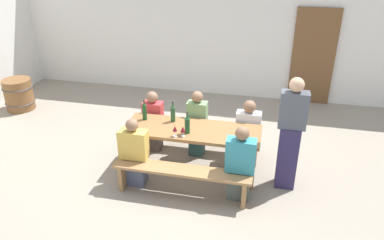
{
  "coord_description": "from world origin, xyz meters",
  "views": [
    {
      "loc": [
        1.11,
        -4.92,
        3.39
      ],
      "look_at": [
        0.0,
        0.0,
        0.9
      ],
      "focal_mm": 34.78,
      "sensor_mm": 36.0,
      "label": 1
    }
  ],
  "objects_px": {
    "seated_guest_far_2": "(248,133)",
    "standing_host": "(290,136)",
    "wine_glass_1": "(183,129)",
    "bench_near": "(182,175)",
    "wine_glass_0": "(175,129)",
    "wine_barrel": "(19,94)",
    "seated_guest_near_1": "(240,165)",
    "seated_guest_far_1": "(197,125)",
    "seated_guest_near_0": "(134,154)",
    "tasting_table": "(192,133)",
    "wine_bottle_2": "(145,112)",
    "seated_guest_far_0": "(153,122)",
    "wine_bottle_0": "(187,125)",
    "wine_bottle_1": "(173,114)",
    "wooden_door": "(313,57)",
    "bench_far": "(201,131)"
  },
  "relations": [
    {
      "from": "seated_guest_far_2",
      "to": "standing_host",
      "type": "height_order",
      "value": "standing_host"
    },
    {
      "from": "wine_glass_1",
      "to": "standing_host",
      "type": "relative_size",
      "value": 0.09
    },
    {
      "from": "bench_near",
      "to": "wine_glass_0",
      "type": "bearing_deg",
      "value": 116.55
    },
    {
      "from": "wine_barrel",
      "to": "seated_guest_far_2",
      "type": "bearing_deg",
      "value": -11.14
    },
    {
      "from": "seated_guest_near_1",
      "to": "seated_guest_far_1",
      "type": "distance_m",
      "value": 1.34
    },
    {
      "from": "bench_near",
      "to": "seated_guest_near_0",
      "type": "distance_m",
      "value": 0.79
    },
    {
      "from": "seated_guest_near_1",
      "to": "tasting_table",
      "type": "bearing_deg",
      "value": 57.1
    },
    {
      "from": "wine_bottle_2",
      "to": "seated_guest_near_0",
      "type": "relative_size",
      "value": 0.31
    },
    {
      "from": "wine_glass_0",
      "to": "seated_guest_near_1",
      "type": "relative_size",
      "value": 0.15
    },
    {
      "from": "seated_guest_near_0",
      "to": "seated_guest_far_0",
      "type": "height_order",
      "value": "seated_guest_far_0"
    },
    {
      "from": "bench_near",
      "to": "wine_barrel",
      "type": "distance_m",
      "value": 4.71
    },
    {
      "from": "wine_barrel",
      "to": "seated_guest_far_1",
      "type": "bearing_deg",
      "value": -13.35
    },
    {
      "from": "wine_bottle_0",
      "to": "wine_glass_1",
      "type": "xyz_separation_m",
      "value": [
        -0.04,
        -0.12,
        -0.02
      ]
    },
    {
      "from": "seated_guest_far_1",
      "to": "seated_guest_far_2",
      "type": "bearing_deg",
      "value": 90.0
    },
    {
      "from": "wine_bottle_1",
      "to": "wine_glass_0",
      "type": "xyz_separation_m",
      "value": [
        0.16,
        -0.48,
        -0.01
      ]
    },
    {
      "from": "tasting_table",
      "to": "wine_bottle_2",
      "type": "relative_size",
      "value": 6.18
    },
    {
      "from": "seated_guest_near_0",
      "to": "wine_bottle_1",
      "type": "bearing_deg",
      "value": -29.96
    },
    {
      "from": "seated_guest_near_1",
      "to": "wooden_door",
      "type": "bearing_deg",
      "value": -16.75
    },
    {
      "from": "wooden_door",
      "to": "seated_guest_far_0",
      "type": "height_order",
      "value": "wooden_door"
    },
    {
      "from": "wine_bottle_2",
      "to": "wine_glass_1",
      "type": "xyz_separation_m",
      "value": [
        0.73,
        -0.42,
        -0.02
      ]
    },
    {
      "from": "wine_bottle_2",
      "to": "seated_guest_far_2",
      "type": "distance_m",
      "value": 1.71
    },
    {
      "from": "bench_near",
      "to": "seated_guest_far_2",
      "type": "bearing_deg",
      "value": 55.46
    },
    {
      "from": "seated_guest_near_1",
      "to": "seated_guest_far_1",
      "type": "relative_size",
      "value": 0.98
    },
    {
      "from": "seated_guest_near_0",
      "to": "standing_host",
      "type": "bearing_deg",
      "value": -78.8
    },
    {
      "from": "tasting_table",
      "to": "seated_guest_near_1",
      "type": "distance_m",
      "value": 0.97
    },
    {
      "from": "seated_guest_near_0",
      "to": "wooden_door",
      "type": "bearing_deg",
      "value": -35.49
    },
    {
      "from": "wooden_door",
      "to": "wine_bottle_1",
      "type": "bearing_deg",
      "value": -126.66
    },
    {
      "from": "wine_glass_1",
      "to": "seated_guest_near_0",
      "type": "height_order",
      "value": "seated_guest_near_0"
    },
    {
      "from": "bench_near",
      "to": "wine_bottle_1",
      "type": "relative_size",
      "value": 5.92
    },
    {
      "from": "wine_bottle_2",
      "to": "wine_glass_1",
      "type": "height_order",
      "value": "wine_bottle_2"
    },
    {
      "from": "bench_near",
      "to": "seated_guest_far_0",
      "type": "relative_size",
      "value": 1.84
    },
    {
      "from": "seated_guest_near_1",
      "to": "seated_guest_far_0",
      "type": "bearing_deg",
      "value": 57.05
    },
    {
      "from": "wine_bottle_0",
      "to": "seated_guest_far_0",
      "type": "distance_m",
      "value": 1.08
    },
    {
      "from": "seated_guest_far_1",
      "to": "seated_guest_far_2",
      "type": "relative_size",
      "value": 1.08
    },
    {
      "from": "seated_guest_far_0",
      "to": "seated_guest_far_2",
      "type": "xyz_separation_m",
      "value": [
        1.62,
        0.0,
        -0.01
      ]
    },
    {
      "from": "bench_near",
      "to": "standing_host",
      "type": "distance_m",
      "value": 1.64
    },
    {
      "from": "wine_bottle_1",
      "to": "seated_guest_far_0",
      "type": "distance_m",
      "value": 0.67
    },
    {
      "from": "seated_guest_far_1",
      "to": "wine_barrel",
      "type": "xyz_separation_m",
      "value": [
        -4.15,
        0.98,
        -0.22
      ]
    },
    {
      "from": "bench_far",
      "to": "seated_guest_far_0",
      "type": "xyz_separation_m",
      "value": [
        -0.8,
        -0.15,
        0.16
      ]
    },
    {
      "from": "wine_glass_1",
      "to": "wine_glass_0",
      "type": "bearing_deg",
      "value": -166.81
    },
    {
      "from": "bench_far",
      "to": "wine_glass_1",
      "type": "relative_size",
      "value": 12.37
    },
    {
      "from": "bench_near",
      "to": "seated_guest_near_1",
      "type": "height_order",
      "value": "seated_guest_near_1"
    },
    {
      "from": "wooden_door",
      "to": "seated_guest_far_0",
      "type": "relative_size",
      "value": 1.93
    },
    {
      "from": "seated_guest_near_0",
      "to": "seated_guest_near_1",
      "type": "bearing_deg",
      "value": -90.0
    },
    {
      "from": "wine_glass_0",
      "to": "seated_guest_far_0",
      "type": "xyz_separation_m",
      "value": [
        -0.61,
        0.81,
        -0.35
      ]
    },
    {
      "from": "bench_far",
      "to": "seated_guest_near_0",
      "type": "xyz_separation_m",
      "value": [
        -0.76,
        -1.19,
        0.15
      ]
    },
    {
      "from": "wine_glass_0",
      "to": "seated_guest_near_1",
      "type": "height_order",
      "value": "seated_guest_near_1"
    },
    {
      "from": "wine_glass_0",
      "to": "seated_guest_far_0",
      "type": "distance_m",
      "value": 1.07
    },
    {
      "from": "seated_guest_far_1",
      "to": "seated_guest_far_2",
      "type": "height_order",
      "value": "seated_guest_far_1"
    },
    {
      "from": "seated_guest_near_1",
      "to": "seated_guest_far_1",
      "type": "height_order",
      "value": "seated_guest_far_1"
    }
  ]
}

